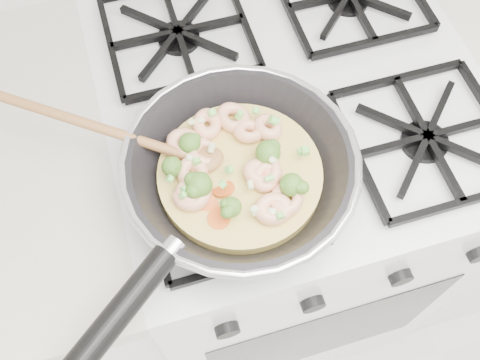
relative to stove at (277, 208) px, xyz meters
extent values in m
cube|color=silver|center=(0.00, 0.00, -0.01)|extent=(0.60, 0.60, 0.90)
cube|color=black|center=(0.00, -0.30, -0.01)|extent=(0.48, 0.00, 0.40)
cube|color=black|center=(0.00, 0.00, 0.45)|extent=(0.56, 0.56, 0.02)
torus|color=silver|center=(-0.13, -0.15, 0.52)|extent=(0.32, 0.32, 0.01)
cylinder|color=black|center=(-0.32, -0.29, 0.52)|extent=(0.15, 0.13, 0.03)
cylinder|color=#D6BC5D|center=(-0.13, -0.15, 0.48)|extent=(0.22, 0.22, 0.02)
ellipsoid|color=#956136|center=(-0.18, -0.12, 0.50)|extent=(0.07, 0.06, 0.02)
cylinder|color=#956136|center=(-0.31, -0.04, 0.53)|extent=(0.25, 0.16, 0.07)
torus|color=#EDB38C|center=(-0.08, -0.10, 0.50)|extent=(0.05, 0.05, 0.03)
torus|color=#EDB38C|center=(-0.17, -0.11, 0.50)|extent=(0.07, 0.07, 0.03)
torus|color=#EDB38C|center=(-0.12, -0.07, 0.50)|extent=(0.07, 0.07, 0.02)
torus|color=#EDB38C|center=(-0.10, -0.17, 0.50)|extent=(0.06, 0.06, 0.02)
torus|color=#EDB38C|center=(-0.20, -0.17, 0.50)|extent=(0.06, 0.06, 0.02)
torus|color=#EDB38C|center=(-0.16, -0.07, 0.50)|extent=(0.07, 0.06, 0.03)
torus|color=#EDB38C|center=(-0.20, -0.16, 0.50)|extent=(0.06, 0.06, 0.03)
torus|color=#EDB38C|center=(-0.19, -0.14, 0.50)|extent=(0.06, 0.06, 0.03)
torus|color=#EDB38C|center=(-0.09, -0.21, 0.50)|extent=(0.07, 0.07, 0.02)
torus|color=#EDB38C|center=(-0.11, -0.10, 0.50)|extent=(0.05, 0.05, 0.02)
torus|color=#EDB38C|center=(-0.11, -0.22, 0.50)|extent=(0.06, 0.06, 0.03)
torus|color=#EDB38C|center=(-0.19, -0.09, 0.50)|extent=(0.08, 0.08, 0.02)
torus|color=#EDB38C|center=(-0.11, -0.16, 0.50)|extent=(0.07, 0.07, 0.02)
torus|color=#EDB38C|center=(-0.10, -0.16, 0.50)|extent=(0.05, 0.05, 0.03)
ellipsoid|color=#4F7D29|center=(-0.19, -0.10, 0.51)|extent=(0.04, 0.04, 0.03)
ellipsoid|color=#4F7D29|center=(-0.08, -0.19, 0.51)|extent=(0.04, 0.04, 0.03)
ellipsoid|color=#4F7D29|center=(-0.16, -0.20, 0.51)|extent=(0.03, 0.03, 0.03)
ellipsoid|color=#4F7D29|center=(-0.19, -0.16, 0.52)|extent=(0.04, 0.04, 0.03)
ellipsoid|color=#4F7D29|center=(-0.22, -0.12, 0.51)|extent=(0.04, 0.04, 0.03)
ellipsoid|color=#4F7D29|center=(-0.09, -0.14, 0.51)|extent=(0.04, 0.04, 0.03)
cylinder|color=orange|center=(-0.21, -0.17, 0.50)|extent=(0.04, 0.04, 0.00)
cylinder|color=orange|center=(-0.21, -0.11, 0.50)|extent=(0.04, 0.04, 0.01)
cylinder|color=orange|center=(-0.19, -0.18, 0.50)|extent=(0.04, 0.04, 0.01)
cylinder|color=orange|center=(-0.21, -0.16, 0.50)|extent=(0.03, 0.03, 0.01)
cylinder|color=orange|center=(-0.20, -0.17, 0.50)|extent=(0.04, 0.04, 0.01)
cylinder|color=orange|center=(-0.10, -0.15, 0.50)|extent=(0.03, 0.03, 0.00)
cylinder|color=orange|center=(-0.16, -0.17, 0.50)|extent=(0.04, 0.04, 0.01)
cylinder|color=orange|center=(-0.21, -0.17, 0.50)|extent=(0.03, 0.03, 0.00)
cylinder|color=orange|center=(-0.21, -0.16, 0.50)|extent=(0.04, 0.04, 0.01)
cylinder|color=orange|center=(-0.21, -0.16, 0.50)|extent=(0.04, 0.04, 0.01)
cylinder|color=orange|center=(-0.18, -0.20, 0.50)|extent=(0.04, 0.04, 0.00)
cylinder|color=#6EC950|center=(-0.16, -0.17, 0.52)|extent=(0.01, 0.01, 0.01)
cylinder|color=beige|center=(-0.18, -0.07, 0.52)|extent=(0.01, 0.01, 0.01)
cylinder|color=#6EC950|center=(-0.15, -0.06, 0.52)|extent=(0.01, 0.01, 0.01)
cylinder|color=beige|center=(-0.21, -0.16, 0.51)|extent=(0.01, 0.01, 0.01)
cylinder|color=#6EC950|center=(-0.07, -0.09, 0.51)|extent=(0.01, 0.01, 0.01)
cylinder|color=beige|center=(-0.16, -0.07, 0.51)|extent=(0.01, 0.01, 0.01)
cylinder|color=#6EC950|center=(-0.23, -0.14, 0.52)|extent=(0.01, 0.01, 0.01)
cylinder|color=#6EC950|center=(-0.05, -0.15, 0.52)|extent=(0.01, 0.01, 0.01)
cylinder|color=#6EC950|center=(-0.15, -0.15, 0.51)|extent=(0.01, 0.01, 0.01)
cylinder|color=beige|center=(-0.08, -0.20, 0.51)|extent=(0.01, 0.01, 0.01)
cylinder|color=beige|center=(-0.11, -0.22, 0.51)|extent=(0.01, 0.01, 0.01)
cylinder|color=#6EC950|center=(-0.21, -0.16, 0.52)|extent=(0.01, 0.01, 0.01)
cylinder|color=#6EC950|center=(-0.05, -0.15, 0.51)|extent=(0.01, 0.01, 0.01)
cylinder|color=#6EC950|center=(-0.11, -0.23, 0.51)|extent=(0.01, 0.01, 0.01)
cylinder|color=beige|center=(-0.13, -0.18, 0.51)|extent=(0.01, 0.01, 0.01)
cylinder|color=#6EC950|center=(-0.10, -0.18, 0.52)|extent=(0.01, 0.01, 0.01)
cylinder|color=#6EC950|center=(-0.11, -0.07, 0.51)|extent=(0.01, 0.01, 0.01)
cylinder|color=#6EC950|center=(-0.22, -0.17, 0.52)|extent=(0.01, 0.01, 0.01)
cylinder|color=beige|center=(-0.16, -0.11, 0.52)|extent=(0.01, 0.01, 0.01)
cylinder|color=beige|center=(-0.09, -0.16, 0.52)|extent=(0.01, 0.01, 0.01)
cylinder|color=#6EC950|center=(-0.09, -0.07, 0.52)|extent=(0.01, 0.01, 0.01)
cylinder|color=#6EC950|center=(-0.19, -0.13, 0.52)|extent=(0.01, 0.01, 0.01)
cylinder|color=beige|center=(-0.19, -0.12, 0.52)|extent=(0.01, 0.01, 0.01)
cylinder|color=beige|center=(-0.13, -0.21, 0.51)|extent=(0.01, 0.01, 0.01)
camera|label=1|loc=(-0.23, -0.48, 1.12)|focal=40.62mm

